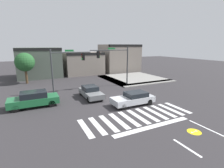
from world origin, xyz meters
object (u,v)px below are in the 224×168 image
object	(u,v)px
traffic_signal_northeast	(115,59)
roadside_tree	(25,62)
car_silver	(133,98)
car_gray	(91,92)
car_green	(34,99)
traffic_signal_northwest	(67,63)

from	to	relation	value
traffic_signal_northeast	roadside_tree	size ratio (longest dim) A/B	1.21
car_silver	traffic_signal_northeast	bearing A→B (deg)	-103.47
roadside_tree	car_gray	bearing A→B (deg)	-60.13
roadside_tree	car_green	bearing A→B (deg)	-86.83
traffic_signal_northwest	car_green	size ratio (longest dim) A/B	1.20
traffic_signal_northeast	car_gray	bearing A→B (deg)	35.53
car_green	car_gray	xyz separation A→B (m)	(6.01, 0.37, -0.12)
traffic_signal_northeast	car_gray	world-z (taller)	traffic_signal_northeast
car_silver	roadside_tree	distance (m)	18.81
traffic_signal_northwest	car_gray	distance (m)	5.09
traffic_signal_northeast	car_green	bearing A→B (deg)	19.62
traffic_signal_northeast	roadside_tree	xyz separation A→B (m)	(-11.63, 8.08, -0.65)
car_green	car_silver	bearing A→B (deg)	-22.93
car_silver	car_green	bearing A→B (deg)	-22.93
car_silver	roadside_tree	bearing A→B (deg)	-58.34
car_silver	roadside_tree	xyz separation A→B (m)	(-9.77, 15.84, 2.70)
car_green	car_silver	world-z (taller)	car_green
car_silver	roadside_tree	world-z (taller)	roadside_tree
traffic_signal_northwest	car_green	bearing A→B (deg)	-136.79
car_gray	roadside_tree	world-z (taller)	roadside_tree
traffic_signal_northeast	car_silver	world-z (taller)	traffic_signal_northeast
traffic_signal_northeast	roadside_tree	distance (m)	14.18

